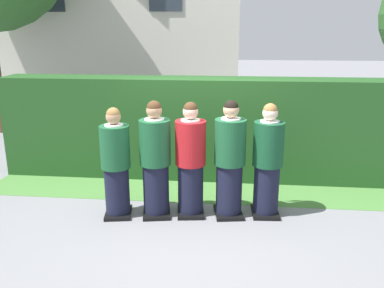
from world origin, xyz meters
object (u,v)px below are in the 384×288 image
(student_front_row_3, at_px, (230,162))
(student_front_row_4, at_px, (267,163))
(student_front_row_1, at_px, (155,162))
(student_front_row_0, at_px, (116,166))
(student_in_red_blazer, at_px, (191,162))

(student_front_row_3, height_order, student_front_row_4, student_front_row_3)
(student_front_row_1, bearing_deg, student_front_row_0, -171.92)
(student_front_row_1, height_order, student_front_row_3, student_front_row_3)
(student_in_red_blazer, distance_m, student_front_row_3, 0.54)
(student_in_red_blazer, bearing_deg, student_front_row_0, -171.83)
(student_front_row_1, xyz_separation_m, student_front_row_4, (1.55, 0.16, -0.02))
(student_front_row_1, distance_m, student_front_row_4, 1.56)
(student_front_row_0, relative_size, student_front_row_4, 0.97)
(student_front_row_0, bearing_deg, student_front_row_3, 6.23)
(student_in_red_blazer, height_order, student_front_row_4, student_in_red_blazer)
(student_front_row_0, height_order, student_in_red_blazer, student_in_red_blazer)
(student_front_row_3, distance_m, student_front_row_4, 0.53)
(student_front_row_1, bearing_deg, student_in_red_blazer, 8.28)
(student_front_row_0, relative_size, student_front_row_3, 0.94)
(student_front_row_0, xyz_separation_m, student_front_row_4, (2.09, 0.24, 0.03))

